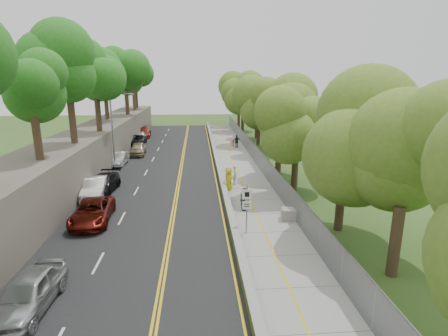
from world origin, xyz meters
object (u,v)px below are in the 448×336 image
Objects in this scene: streetlight at (114,125)px; person_far at (237,141)px; car_0 at (28,293)px; car_1 at (96,187)px; car_2 at (92,212)px; signpost at (247,204)px; painter_0 at (229,179)px; construction_barrel at (232,143)px; concrete_block at (290,214)px.

streetlight is 4.58× the size of person_far.
car_0 is 0.97× the size of car_1.
person_far is (12.52, 24.71, 0.17)m from car_2.
car_0 is at bearing -90.24° from car_1.
signpost is 1.66× the size of painter_0.
car_0 is at bearing -86.46° from streetlight.
painter_0 is 18.79m from person_far.
painter_0 reaches higher than construction_barrel.
person_far reaches higher than car_0.
person_far is at bearing 49.87° from car_1.
car_0 is 2.62× the size of person_far.
painter_0 is at bearing 59.82° from car_0.
streetlight reaches higher than person_far.
car_2 is at bearing -114.77° from construction_barrel.
streetlight is 20.72m from signpost.
car_2 is at bearing -84.21° from streetlight.
car_0 is at bearing 155.93° from painter_0.
painter_0 is (9.75, 6.12, 0.23)m from car_2.
concrete_block is at bearing -6.45° from car_2.
car_2 reaches higher than construction_barrel.
construction_barrel is 0.83× the size of concrete_block.
streetlight is 14.42m from painter_0.
signpost reaches higher than car_2.
person_far is (0.52, -1.30, 0.40)m from construction_barrel.
car_2 is (1.46, -14.42, -3.89)m from streetlight.
person_far is at bearing 84.83° from signpost.
streetlight is 24.00m from car_0.
streetlight is at bearing 61.84° from painter_0.
construction_barrel is 26.70m from concrete_block.
car_1 is 5.35m from car_2.
painter_0 is (9.75, 15.35, 0.17)m from car_0.
car_0 is 14.49m from car_1.
person_far reaches higher than construction_barrel.
construction_barrel is 37.22m from car_0.
car_0 is 2.45× the size of painter_0.
streetlight is 18.23m from construction_barrel.
streetlight is at bearing 95.78° from car_0.
streetlight is 8.51× the size of construction_barrel.
signpost is 12.10m from car_0.
construction_barrel is at bearing 1.89° from painter_0.
streetlight reaches higher than car_0.
signpost is 0.68× the size of car_0.
concrete_block is 15.82m from car_0.
person_far reaches higher than car_1.
construction_barrel is 20.02m from painter_0.
painter_0 is at bearing 117.60° from concrete_block.
concrete_block is at bearing 35.01° from car_0.
signpost is at bearing 67.97° from person_far.
streetlight is 4.28× the size of painter_0.
streetlight is 1.70× the size of car_1.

